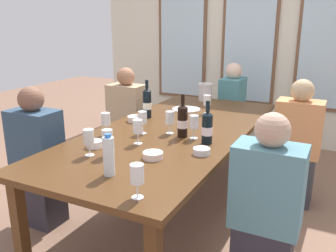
{
  "coord_description": "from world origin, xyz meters",
  "views": [
    {
      "loc": [
        1.19,
        -2.47,
        1.56
      ],
      "look_at": [
        0.0,
        -0.1,
        0.79
      ],
      "focal_mm": 38.27,
      "sensor_mm": 36.0,
      "label": 1
    }
  ],
  "objects_px": {
    "wine_glass_5": "(137,175)",
    "wine_glass_6": "(89,138)",
    "tasting_bowl_0": "(95,144)",
    "seated_person_3": "(297,146)",
    "tasting_bowl_1": "(202,151)",
    "seated_person_2": "(127,122)",
    "wine_glass_2": "(170,119)",
    "wine_bottle_2": "(147,103)",
    "seated_person_1": "(265,213)",
    "wine_glass_3": "(194,123)",
    "seated_person_4": "(232,112)",
    "dining_table": "(173,136)",
    "tasting_bowl_3": "(153,155)",
    "tasting_bowl_2": "(136,119)",
    "wine_glass_1": "(142,119)",
    "wine_glass_7": "(138,127)",
    "wine_glass_8": "(107,138)",
    "seated_person_0": "(38,161)",
    "white_plate_0": "(186,109)",
    "wine_bottle_0": "(183,121)",
    "wine_glass_0": "(207,101)",
    "wine_bottle_1": "(207,128)",
    "wine_glass_4": "(106,120)",
    "water_bottle": "(109,156)",
    "metal_pitcher": "(205,92)"
  },
  "relations": [
    {
      "from": "wine_bottle_1",
      "to": "tasting_bowl_3",
      "type": "bearing_deg",
      "value": -115.17
    },
    {
      "from": "wine_glass_2",
      "to": "seated_person_3",
      "type": "distance_m",
      "value": 1.19
    },
    {
      "from": "wine_glass_5",
      "to": "wine_glass_6",
      "type": "distance_m",
      "value": 0.67
    },
    {
      "from": "wine_glass_7",
      "to": "seated_person_3",
      "type": "bearing_deg",
      "value": 49.25
    },
    {
      "from": "wine_glass_0",
      "to": "wine_glass_1",
      "type": "bearing_deg",
      "value": -104.83
    },
    {
      "from": "dining_table",
      "to": "wine_glass_7",
      "type": "distance_m",
      "value": 0.48
    },
    {
      "from": "wine_bottle_2",
      "to": "wine_glass_5",
      "type": "xyz_separation_m",
      "value": [
        0.72,
        -1.35,
        -0.01
      ]
    },
    {
      "from": "dining_table",
      "to": "tasting_bowl_3",
      "type": "height_order",
      "value": "tasting_bowl_3"
    },
    {
      "from": "white_plate_0",
      "to": "tasting_bowl_0",
      "type": "height_order",
      "value": "tasting_bowl_0"
    },
    {
      "from": "water_bottle",
      "to": "seated_person_1",
      "type": "bearing_deg",
      "value": 23.55
    },
    {
      "from": "tasting_bowl_2",
      "to": "wine_glass_5",
      "type": "relative_size",
      "value": 0.83
    },
    {
      "from": "tasting_bowl_0",
      "to": "wine_glass_3",
      "type": "distance_m",
      "value": 0.72
    },
    {
      "from": "tasting_bowl_1",
      "to": "seated_person_2",
      "type": "xyz_separation_m",
      "value": [
        -1.28,
        1.1,
        -0.23
      ]
    },
    {
      "from": "wine_glass_3",
      "to": "seated_person_4",
      "type": "bearing_deg",
      "value": 97.66
    },
    {
      "from": "water_bottle",
      "to": "wine_glass_0",
      "type": "relative_size",
      "value": 1.38
    },
    {
      "from": "wine_glass_2",
      "to": "wine_glass_6",
      "type": "height_order",
      "value": "same"
    },
    {
      "from": "wine_glass_3",
      "to": "wine_glass_4",
      "type": "height_order",
      "value": "same"
    },
    {
      "from": "wine_glass_2",
      "to": "wine_bottle_0",
      "type": "bearing_deg",
      "value": -13.97
    },
    {
      "from": "metal_pitcher",
      "to": "wine_glass_6",
      "type": "height_order",
      "value": "metal_pitcher"
    },
    {
      "from": "wine_glass_1",
      "to": "wine_glass_5",
      "type": "xyz_separation_m",
      "value": [
        0.51,
        -0.91,
        0.0
      ]
    },
    {
      "from": "tasting_bowl_0",
      "to": "wine_glass_2",
      "type": "xyz_separation_m",
      "value": [
        0.32,
        0.51,
        0.09
      ]
    },
    {
      "from": "wine_glass_2",
      "to": "seated_person_4",
      "type": "bearing_deg",
      "value": 90.9
    },
    {
      "from": "wine_bottle_1",
      "to": "wine_glass_3",
      "type": "height_order",
      "value": "wine_bottle_1"
    },
    {
      "from": "wine_bottle_0",
      "to": "wine_glass_6",
      "type": "height_order",
      "value": "wine_bottle_0"
    },
    {
      "from": "water_bottle",
      "to": "seated_person_4",
      "type": "bearing_deg",
      "value": 91.58
    },
    {
      "from": "wine_bottle_1",
      "to": "wine_glass_8",
      "type": "xyz_separation_m",
      "value": [
        -0.48,
        -0.51,
        0.0
      ]
    },
    {
      "from": "tasting_bowl_0",
      "to": "wine_glass_2",
      "type": "distance_m",
      "value": 0.61
    },
    {
      "from": "wine_glass_6",
      "to": "wine_glass_8",
      "type": "xyz_separation_m",
      "value": [
        0.11,
        0.05,
        0.0
      ]
    },
    {
      "from": "wine_bottle_0",
      "to": "seated_person_4",
      "type": "distance_m",
      "value": 1.8
    },
    {
      "from": "tasting_bowl_1",
      "to": "wine_glass_4",
      "type": "distance_m",
      "value": 0.8
    },
    {
      "from": "wine_glass_7",
      "to": "wine_glass_3",
      "type": "bearing_deg",
      "value": 43.55
    },
    {
      "from": "wine_glass_5",
      "to": "wine_glass_6",
      "type": "bearing_deg",
      "value": 148.16
    },
    {
      "from": "wine_bottle_1",
      "to": "wine_glass_3",
      "type": "relative_size",
      "value": 1.76
    },
    {
      "from": "tasting_bowl_3",
      "to": "wine_glass_3",
      "type": "bearing_deg",
      "value": 81.45
    },
    {
      "from": "water_bottle",
      "to": "seated_person_0",
      "type": "relative_size",
      "value": 0.22
    },
    {
      "from": "wine_glass_4",
      "to": "seated_person_4",
      "type": "xyz_separation_m",
      "value": [
        0.38,
        1.99,
        -0.34
      ]
    },
    {
      "from": "white_plate_0",
      "to": "wine_bottle_0",
      "type": "distance_m",
      "value": 0.87
    },
    {
      "from": "wine_glass_8",
      "to": "tasting_bowl_3",
      "type": "bearing_deg",
      "value": 17.88
    },
    {
      "from": "seated_person_0",
      "to": "tasting_bowl_0",
      "type": "bearing_deg",
      "value": -2.27
    },
    {
      "from": "tasting_bowl_1",
      "to": "wine_glass_8",
      "type": "xyz_separation_m",
      "value": [
        -0.52,
        -0.29,
        0.1
      ]
    },
    {
      "from": "tasting_bowl_2",
      "to": "wine_glass_6",
      "type": "relative_size",
      "value": 0.83
    },
    {
      "from": "wine_glass_3",
      "to": "seated_person_0",
      "type": "height_order",
      "value": "seated_person_0"
    },
    {
      "from": "seated_person_4",
      "to": "white_plate_0",
      "type": "bearing_deg",
      "value": -100.26
    },
    {
      "from": "tasting_bowl_2",
      "to": "wine_glass_1",
      "type": "height_order",
      "value": "wine_glass_1"
    },
    {
      "from": "dining_table",
      "to": "white_plate_0",
      "type": "height_order",
      "value": "white_plate_0"
    },
    {
      "from": "seated_person_1",
      "to": "seated_person_3",
      "type": "xyz_separation_m",
      "value": [
        0.0,
        1.27,
        0.0
      ]
    },
    {
      "from": "wine_bottle_0",
      "to": "wine_bottle_2",
      "type": "distance_m",
      "value": 0.63
    },
    {
      "from": "tasting_bowl_0",
      "to": "seated_person_3",
      "type": "bearing_deg",
      "value": 47.76
    },
    {
      "from": "wine_glass_8",
      "to": "seated_person_0",
      "type": "xyz_separation_m",
      "value": [
        -0.76,
        0.12,
        -0.33
      ]
    },
    {
      "from": "tasting_bowl_2",
      "to": "tasting_bowl_1",
      "type": "bearing_deg",
      "value": -31.72
    }
  ]
}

